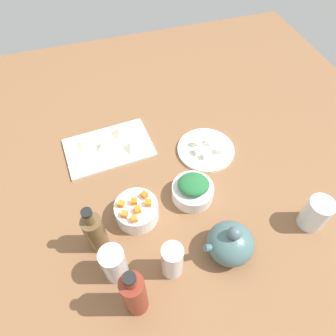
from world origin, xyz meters
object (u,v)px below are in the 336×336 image
at_px(plate_tofu, 206,150).
at_px(teapot, 230,243).
at_px(bottle_0, 95,232).
at_px(bottle_1, 134,294).
at_px(bowl_greens, 193,192).
at_px(cutting_board, 109,148).
at_px(bowl_carrots, 137,211).
at_px(drinking_glass_0, 114,264).
at_px(drinking_glass_2, 172,261).
at_px(drinking_glass_1, 316,214).

relative_size(plate_tofu, teapot, 1.39).
bearing_deg(bottle_0, bottle_1, 108.67).
xyz_separation_m(bowl_greens, teapot, (-0.04, 0.21, 0.03)).
height_order(cutting_board, bottle_0, bottle_0).
height_order(bowl_greens, bowl_carrots, bowl_carrots).
relative_size(bowl_carrots, drinking_glass_0, 1.02).
height_order(drinking_glass_0, drinking_glass_2, drinking_glass_2).
bearing_deg(drinking_glass_2, drinking_glass_1, -178.41).
bearing_deg(drinking_glass_0, bottle_0, -71.77).
xyz_separation_m(bowl_carrots, drinking_glass_0, (0.10, 0.16, 0.03)).
xyz_separation_m(plate_tofu, teapot, (0.08, 0.38, 0.05)).
xyz_separation_m(teapot, drinking_glass_0, (0.32, -0.03, 0.01)).
xyz_separation_m(plate_tofu, bottle_0, (0.44, 0.25, 0.07)).
bearing_deg(bowl_greens, drinking_glass_1, 147.63).
bearing_deg(plate_tofu, bowl_greens, 55.86).
bearing_deg(bottle_1, drinking_glass_0, -70.90).
relative_size(plate_tofu, bowl_greens, 1.54).
bearing_deg(bottle_0, bowl_carrots, -156.03).
height_order(cutting_board, drinking_glass_2, drinking_glass_2).
bearing_deg(cutting_board, drinking_glass_2, 99.89).
distance_m(bowl_greens, bowl_carrots, 0.19).
bearing_deg(drinking_glass_0, plate_tofu, -139.47).
bearing_deg(teapot, plate_tofu, -101.98).
height_order(bowl_carrots, bottle_0, bottle_0).
distance_m(bowl_greens, drinking_glass_0, 0.34).
bearing_deg(bowl_carrots, drinking_glass_2, 105.21).
height_order(plate_tofu, bowl_carrots, bowl_carrots).
distance_m(teapot, bottle_1, 0.30).
xyz_separation_m(bottle_1, drinking_glass_2, (-0.12, -0.06, -0.03)).
distance_m(cutting_board, plate_tofu, 0.36).
distance_m(plate_tofu, bottle_1, 0.59).
bearing_deg(teapot, drinking_glass_0, -5.93).
relative_size(drinking_glass_0, drinking_glass_1, 1.14).
distance_m(plate_tofu, bowl_greens, 0.21).
xyz_separation_m(cutting_board, drinking_glass_0, (0.06, 0.46, 0.06)).
xyz_separation_m(bowl_carrots, bottle_1, (0.06, 0.26, 0.07)).
distance_m(drinking_glass_0, drinking_glass_2, 0.15).
height_order(cutting_board, teapot, teapot).
xyz_separation_m(cutting_board, bowl_greens, (-0.23, 0.29, 0.02)).
xyz_separation_m(bottle_1, drinking_glass_1, (-0.57, -0.07, -0.04)).
bearing_deg(drinking_glass_1, drinking_glass_2, 1.59).
distance_m(teapot, drinking_glass_0, 0.33).
bearing_deg(bowl_carrots, plate_tofu, -148.39).
relative_size(plate_tofu, drinking_glass_0, 1.59).
relative_size(plate_tofu, bottle_0, 1.06).
height_order(bowl_greens, teapot, teapot).
bearing_deg(drinking_glass_0, bowl_carrots, -121.80).
bearing_deg(plate_tofu, drinking_glass_0, 40.53).
bearing_deg(drinking_glass_2, drinking_glass_0, -14.19).
relative_size(plate_tofu, drinking_glass_2, 1.55).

